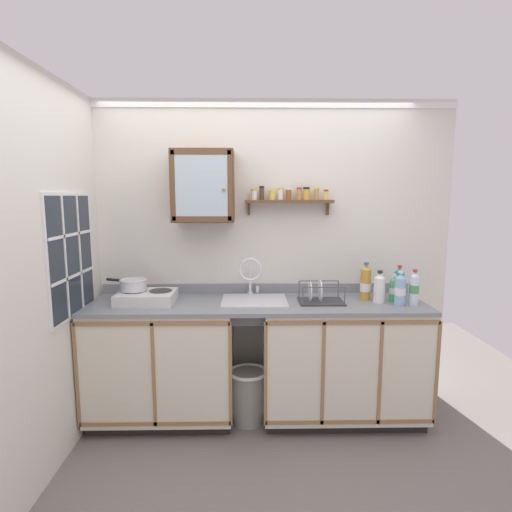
{
  "coord_description": "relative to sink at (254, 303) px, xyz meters",
  "views": [
    {
      "loc": [
        -0.06,
        -2.67,
        1.76
      ],
      "look_at": [
        -0.01,
        0.53,
        1.29
      ],
      "focal_mm": 28.66,
      "sensor_mm": 36.0,
      "label": 1
    }
  ],
  "objects": [
    {
      "name": "bottle_detergent_teal_1",
      "position": [
        1.16,
        0.04,
        0.14
      ],
      "size": [
        0.08,
        0.08,
        0.27
      ],
      "color": "teal",
      "rests_on": "countertop"
    },
    {
      "name": "saucepan",
      "position": [
        -0.93,
        -0.03,
        0.16
      ],
      "size": [
        0.34,
        0.21,
        0.09
      ],
      "color": "silver",
      "rests_on": "hot_plate_stove"
    },
    {
      "name": "bottle_juice_amber_0",
      "position": [
        0.88,
        0.03,
        0.15
      ],
      "size": [
        0.08,
        0.08,
        0.3
      ],
      "color": "gold",
      "rests_on": "countertop"
    },
    {
      "name": "hot_plate_stove",
      "position": [
        -0.82,
        -0.05,
        0.07
      ],
      "size": [
        0.43,
        0.33,
        0.09
      ],
      "color": "silver",
      "rests_on": "countertop"
    },
    {
      "name": "bottle_water_blue_4",
      "position": [
        1.1,
        -0.15,
        0.14
      ],
      "size": [
        0.08,
        0.08,
        0.26
      ],
      "color": "#8CB7E0",
      "rests_on": "countertop"
    },
    {
      "name": "bottle_soda_green_2",
      "position": [
        1.09,
        -0.04,
        0.12
      ],
      "size": [
        0.07,
        0.07,
        0.21
      ],
      "color": "#4CB266",
      "rests_on": "countertop"
    },
    {
      "name": "bottle_opaque_white_3",
      "position": [
        0.96,
        -0.08,
        0.13
      ],
      "size": [
        0.09,
        0.09,
        0.25
      ],
      "color": "white",
      "rests_on": "countertop"
    },
    {
      "name": "window",
      "position": [
        -1.28,
        -0.28,
        0.43
      ],
      "size": [
        0.03,
        0.71,
        0.87
      ],
      "color": "#262D38"
    },
    {
      "name": "back_wall",
      "position": [
        0.03,
        0.29,
        0.35
      ],
      "size": [
        3.22,
        0.07,
        2.53
      ],
      "color": "silver",
      "rests_on": "ground"
    },
    {
      "name": "side_wall_left",
      "position": [
        -1.31,
        -0.69,
        0.34
      ],
      "size": [
        0.05,
        3.52,
        2.53
      ],
      "primitive_type": "cube",
      "color": "silver",
      "rests_on": "ground"
    },
    {
      "name": "floor",
      "position": [
        0.03,
        -0.45,
        -0.93
      ],
      "size": [
        5.62,
        5.62,
        0.0
      ],
      "primitive_type": "plane",
      "color": "slate",
      "rests_on": "ground"
    },
    {
      "name": "backsplash",
      "position": [
        0.03,
        0.26,
        0.06
      ],
      "size": [
        2.58,
        0.02,
        0.08
      ],
      "primitive_type": "cube",
      "color": "gray",
      "rests_on": "countertop"
    },
    {
      "name": "trash_bin",
      "position": [
        -0.05,
        -0.1,
        -0.71
      ],
      "size": [
        0.31,
        0.31,
        0.42
      ],
      "color": "gray",
      "rests_on": "ground"
    },
    {
      "name": "sink",
      "position": [
        0.0,
        0.0,
        0.0
      ],
      "size": [
        0.5,
        0.45,
        0.46
      ],
      "color": "silver",
      "rests_on": "countertop"
    },
    {
      "name": "lower_cabinet_run_right",
      "position": [
        0.7,
        -0.04,
        -0.46
      ],
      "size": [
        1.26,
        0.63,
        0.92
      ],
      "color": "black",
      "rests_on": "ground"
    },
    {
      "name": "spice_shelf",
      "position": [
        0.28,
        0.2,
        0.81
      ],
      "size": [
        0.71,
        0.14,
        0.23
      ],
      "color": "brown"
    },
    {
      "name": "bottle_water_clear_5",
      "position": [
        1.2,
        -0.15,
        0.15
      ],
      "size": [
        0.07,
        0.07,
        0.27
      ],
      "color": "silver",
      "rests_on": "countertop"
    },
    {
      "name": "lower_cabinet_run",
      "position": [
        -0.72,
        -0.04,
        -0.46
      ],
      "size": [
        1.11,
        0.63,
        0.92
      ],
      "color": "black",
      "rests_on": "ground"
    },
    {
      "name": "countertop",
      "position": [
        0.03,
        -0.04,
        0.01
      ],
      "size": [
        2.58,
        0.65,
        0.03
      ],
      "primitive_type": "cube",
      "color": "gray",
      "rests_on": "lower_cabinet_run"
    },
    {
      "name": "wall_cabinet",
      "position": [
        -0.39,
        0.13,
        0.91
      ],
      "size": [
        0.48,
        0.3,
        0.56
      ],
      "color": "brown"
    },
    {
      "name": "dish_rack",
      "position": [
        0.51,
        -0.06,
        0.06
      ],
      "size": [
        0.34,
        0.25,
        0.17
      ],
      "color": "#333338",
      "rests_on": "countertop"
    }
  ]
}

